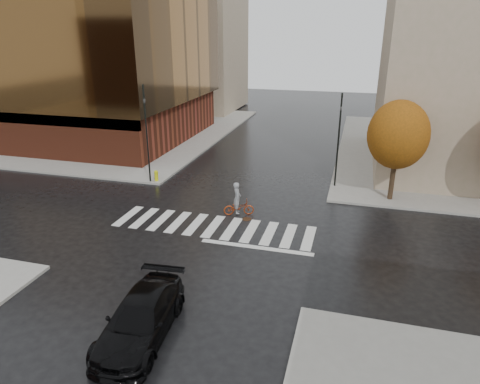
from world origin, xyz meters
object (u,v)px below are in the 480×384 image
(traffic_light_nw, at_px, (146,128))
(traffic_light_ne, at_px, (339,136))
(cyclist, at_px, (238,204))
(sedan, at_px, (141,318))
(fire_hydrant, at_px, (156,175))

(traffic_light_nw, height_order, traffic_light_ne, traffic_light_nw)
(cyclist, bearing_deg, sedan, 158.56)
(traffic_light_nw, distance_m, fire_hydrant, 3.54)
(traffic_light_nw, height_order, fire_hydrant, traffic_light_nw)
(cyclist, height_order, fire_hydrant, cyclist)
(cyclist, xyz_separation_m, fire_hydrant, (-7.43, 4.00, -0.12))
(cyclist, relative_size, traffic_light_ne, 0.32)
(sedan, bearing_deg, fire_hydrant, 109.19)
(cyclist, xyz_separation_m, traffic_light_ne, (5.37, 6.50, 3.10))
(fire_hydrant, bearing_deg, traffic_light_nw, -153.64)
(sedan, distance_m, cyclist, 11.63)
(fire_hydrant, bearing_deg, traffic_light_ne, 11.05)
(fire_hydrant, bearing_deg, sedan, -65.86)
(traffic_light_ne, bearing_deg, traffic_light_nw, 11.99)
(cyclist, bearing_deg, traffic_light_ne, -58.88)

